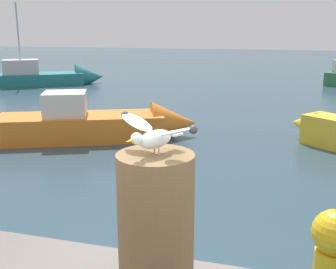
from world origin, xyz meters
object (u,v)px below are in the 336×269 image
object	(u,v)px
mooring_post	(156,225)
boat_teal	(49,77)
channel_buoy	(335,242)
boat_orange	(106,124)
seagull	(155,134)

from	to	relation	value
mooring_post	boat_teal	world-z (taller)	boat_teal
channel_buoy	boat_orange	bearing A→B (deg)	134.99
mooring_post	boat_teal	size ratio (longest dim) A/B	0.14
boat_orange	mooring_post	bearing A→B (deg)	-63.74
boat_orange	boat_teal	bearing A→B (deg)	128.41
mooring_post	boat_orange	size ratio (longest dim) A/B	0.16
boat_teal	channel_buoy	world-z (taller)	boat_teal
boat_orange	channel_buoy	bearing A→B (deg)	-45.01
boat_orange	channel_buoy	size ratio (longest dim) A/B	4.08
boat_teal	channel_buoy	distance (m)	19.70
boat_orange	channel_buoy	xyz separation A→B (m)	(5.33, -5.33, 0.06)
channel_buoy	seagull	bearing A→B (deg)	-115.57
mooring_post	boat_teal	xyz separation A→B (m)	(-11.57, 17.66, -1.40)
mooring_post	boat_orange	world-z (taller)	mooring_post
channel_buoy	mooring_post	bearing A→B (deg)	-115.56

